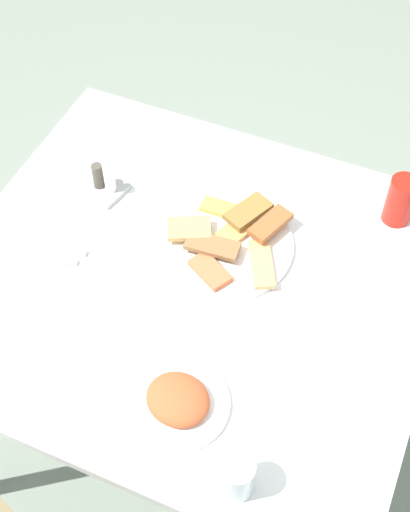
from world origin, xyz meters
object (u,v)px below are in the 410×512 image
(fork, at_px, (47,245))
(drinking_glass, at_px, (236,476))
(pide_platter, at_px, (226,241))
(condiment_caddy, at_px, (105,184))
(spoon, at_px, (39,257))
(paper_napkin, at_px, (43,252))
(soda_can, at_px, (400,200))
(dining_table, at_px, (193,298))
(salad_plate_greens, at_px, (178,401))

(fork, bearing_deg, drinking_glass, 141.39)
(pide_platter, xyz_separation_m, condiment_caddy, (0.33, -0.04, 0.01))
(drinking_glass, distance_m, spoon, 0.67)
(paper_napkin, height_order, fork, fork)
(soda_can, bearing_deg, paper_napkin, 30.63)
(spoon, height_order, condiment_caddy, condiment_caddy)
(dining_table, xyz_separation_m, pide_platter, (-0.03, -0.11, 0.09))
(drinking_glass, relative_size, spoon, 0.51)
(pide_platter, height_order, salad_plate_greens, same)
(pide_platter, bearing_deg, salad_plate_greens, 99.31)
(salad_plate_greens, bearing_deg, spoon, -24.98)
(fork, distance_m, spoon, 0.04)
(salad_plate_greens, xyz_separation_m, fork, (0.44, -0.24, -0.01))
(salad_plate_greens, bearing_deg, fork, -28.74)
(paper_napkin, bearing_deg, spoon, 90.00)
(spoon, bearing_deg, condiment_caddy, -112.23)
(salad_plate_greens, height_order, drinking_glass, drinking_glass)
(dining_table, distance_m, drinking_glass, 0.49)
(paper_napkin, height_order, spoon, spoon)
(paper_napkin, bearing_deg, condiment_caddy, -99.77)
(soda_can, relative_size, condiment_caddy, 1.15)
(paper_napkin, relative_size, spoon, 0.63)
(pide_platter, height_order, paper_napkin, pide_platter)
(dining_table, relative_size, drinking_glass, 11.50)
(dining_table, distance_m, fork, 0.35)
(pide_platter, relative_size, soda_can, 2.59)
(pide_platter, distance_m, condiment_caddy, 0.33)
(drinking_glass, bearing_deg, dining_table, -56.55)
(pide_platter, xyz_separation_m, paper_napkin, (0.37, 0.18, -0.01))
(salad_plate_greens, bearing_deg, dining_table, -70.93)
(spoon, bearing_deg, paper_napkin, -103.17)
(soda_can, distance_m, condiment_caddy, 0.69)
(drinking_glass, bearing_deg, soda_can, -98.05)
(fork, bearing_deg, condiment_caddy, -109.30)
(dining_table, bearing_deg, paper_napkin, 11.82)
(fork, height_order, condiment_caddy, condiment_caddy)
(salad_plate_greens, distance_m, fork, 0.50)
(fork, bearing_deg, spoon, 81.31)
(soda_can, height_order, paper_napkin, soda_can)
(salad_plate_greens, distance_m, condiment_caddy, 0.60)
(salad_plate_greens, xyz_separation_m, drinking_glass, (-0.16, 0.10, 0.03))
(spoon, xyz_separation_m, condiment_caddy, (-0.04, -0.24, 0.02))
(spoon, distance_m, condiment_caddy, 0.25)
(soda_can, bearing_deg, spoon, 31.70)
(dining_table, xyz_separation_m, spoon, (0.34, 0.09, 0.09))
(drinking_glass, relative_size, fork, 0.49)
(drinking_glass, xyz_separation_m, condiment_caddy, (0.56, -0.55, -0.02))
(drinking_glass, height_order, condiment_caddy, drinking_glass)
(paper_napkin, distance_m, fork, 0.02)
(pide_platter, distance_m, salad_plate_greens, 0.41)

